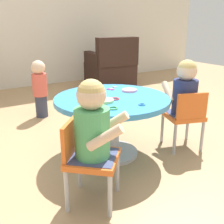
% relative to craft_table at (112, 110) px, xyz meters
% --- Properties ---
extents(ground_plane, '(10.00, 10.00, 0.00)m').
position_rel_craft_table_xyz_m(ground_plane, '(0.00, 0.00, -0.40)').
color(ground_plane, tan).
extents(back_wall, '(8.00, 0.12, 2.80)m').
position_rel_craft_table_xyz_m(back_wall, '(0.00, 3.00, 1.00)').
color(back_wall, silver).
rests_on(back_wall, ground).
extents(craft_table, '(0.93, 0.93, 0.51)m').
position_rel_craft_table_xyz_m(craft_table, '(0.00, 0.00, 0.00)').
color(craft_table, silver).
rests_on(craft_table, ground).
extents(child_chair_left, '(0.42, 0.42, 0.54)m').
position_rel_craft_table_xyz_m(child_chair_left, '(-0.47, -0.45, -0.09)').
color(child_chair_left, '#B7B7BC').
rests_on(child_chair_left, ground).
extents(seated_child_left, '(0.44, 0.43, 0.51)m').
position_rel_craft_table_xyz_m(seated_child_left, '(-0.44, -0.48, 0.14)').
color(seated_child_left, '#3F4772').
rests_on(seated_child_left, ground).
extents(child_chair_right, '(0.38, 0.38, 0.54)m').
position_rel_craft_table_xyz_m(child_chair_right, '(0.60, -0.24, -0.09)').
color(child_chair_right, '#B7B7BC').
rests_on(child_chair_right, ground).
extents(seated_child_right, '(0.36, 0.41, 0.51)m').
position_rel_craft_table_xyz_m(seated_child_right, '(0.61, -0.20, 0.14)').
color(seated_child_right, '#3F4772').
rests_on(seated_child_right, ground).
extents(armchair_dark, '(0.78, 0.80, 0.85)m').
position_rel_craft_table_xyz_m(armchair_dark, '(1.35, 2.15, -0.09)').
color(armchair_dark, black).
rests_on(armchair_dark, ground).
extents(toddler_standing, '(0.17, 0.17, 0.67)m').
position_rel_craft_table_xyz_m(toddler_standing, '(-0.19, 1.27, -0.04)').
color(toddler_standing, '#33384C').
rests_on(toddler_standing, ground).
extents(rolling_pin, '(0.23, 0.05, 0.05)m').
position_rel_craft_table_xyz_m(rolling_pin, '(-0.17, 0.01, 0.14)').
color(rolling_pin, '#3F72CC').
rests_on(rolling_pin, craft_table).
extents(craft_scissors, '(0.14, 0.12, 0.01)m').
position_rel_craft_table_xyz_m(craft_scissors, '(0.14, 0.23, 0.12)').
color(craft_scissors, silver).
rests_on(craft_scissors, craft_table).
extents(playdough_blob_0, '(0.14, 0.14, 0.02)m').
position_rel_craft_table_xyz_m(playdough_blob_0, '(-0.12, -0.08, 0.12)').
color(playdough_blob_0, '#B2E58C').
rests_on(playdough_blob_0, craft_table).
extents(playdough_blob_1, '(0.13, 0.13, 0.02)m').
position_rel_craft_table_xyz_m(playdough_blob_1, '(0.23, 0.08, 0.12)').
color(playdough_blob_1, pink).
rests_on(playdough_blob_1, craft_table).
extents(cookie_cutter_0, '(0.07, 0.07, 0.01)m').
position_rel_craft_table_xyz_m(cookie_cutter_0, '(-0.02, -0.07, 0.12)').
color(cookie_cutter_0, red).
rests_on(cookie_cutter_0, craft_table).
extents(cookie_cutter_1, '(0.07, 0.07, 0.01)m').
position_rel_craft_table_xyz_m(cookie_cutter_1, '(-0.16, -0.26, 0.12)').
color(cookie_cutter_1, '#4CB259').
rests_on(cookie_cutter_1, craft_table).
extents(cookie_cutter_2, '(0.05, 0.05, 0.01)m').
position_rel_craft_table_xyz_m(cookie_cutter_2, '(0.07, -0.30, 0.12)').
color(cookie_cutter_2, '#3F99D8').
rests_on(cookie_cutter_2, craft_table).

